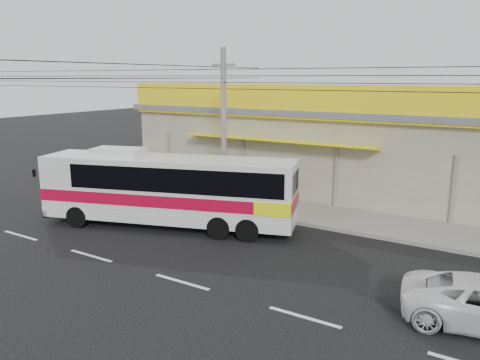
% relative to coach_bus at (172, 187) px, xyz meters
% --- Properties ---
extents(ground, '(120.00, 120.00, 0.00)m').
position_rel_coach_bus_xyz_m(ground, '(3.66, -1.48, -1.71)').
color(ground, black).
rests_on(ground, ground).
extents(sidewalk, '(30.00, 3.20, 0.15)m').
position_rel_coach_bus_xyz_m(sidewalk, '(3.66, 4.52, -1.63)').
color(sidewalk, gray).
rests_on(sidewalk, ground).
extents(lane_markings, '(50.00, 0.12, 0.01)m').
position_rel_coach_bus_xyz_m(lane_markings, '(3.66, -3.98, -1.71)').
color(lane_markings, silver).
rests_on(lane_markings, ground).
extents(storefront_building, '(22.60, 9.20, 5.70)m').
position_rel_coach_bus_xyz_m(storefront_building, '(3.65, 10.06, 0.59)').
color(storefront_building, gray).
rests_on(storefront_building, ground).
extents(coach_bus, '(10.53, 5.29, 3.19)m').
position_rel_coach_bus_xyz_m(coach_bus, '(0.00, 0.00, 0.00)').
color(coach_bus, silver).
rests_on(coach_bus, ground).
extents(motorbike_red, '(2.18, 1.18, 1.09)m').
position_rel_coach_bus_xyz_m(motorbike_red, '(-2.82, 4.96, -1.01)').
color(motorbike_red, maroon).
rests_on(motorbike_red, sidewalk).
extents(motorbike_dark, '(1.66, 0.76, 0.96)m').
position_rel_coach_bus_xyz_m(motorbike_dark, '(-5.91, 3.53, -1.08)').
color(motorbike_dark, black).
rests_on(motorbike_dark, sidewalk).
extents(utility_pole, '(34.00, 14.00, 7.26)m').
position_rel_coach_bus_xyz_m(utility_pole, '(0.72, 2.72, 4.28)').
color(utility_pole, slate).
rests_on(utility_pole, ground).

